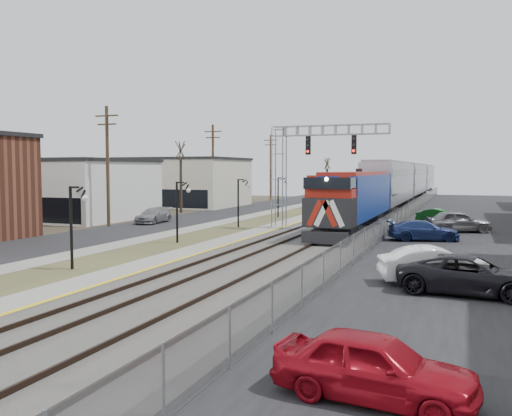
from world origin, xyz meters
The scene contains 24 objects.
ground centered at (0.00, 0.00, 0.00)m, with size 160.00×160.00×0.00m, color #473D2D.
street_west centered at (-11.50, 35.00, 0.02)m, with size 7.00×120.00×0.04m, color black.
sidewalk centered at (-7.00, 35.00, 0.04)m, with size 2.00×120.00×0.08m, color gray.
grass_median centered at (-4.00, 35.00, 0.03)m, with size 4.00×120.00×0.06m, color #484D29.
platform centered at (-1.00, 35.00, 0.12)m, with size 2.00×120.00×0.24m, color gray.
ballast_bed centered at (4.00, 35.00, 0.10)m, with size 8.00×120.00×0.20m, color #595651.
parking_lot centered at (16.00, 35.00, 0.02)m, with size 16.00×120.00×0.04m, color black.
platform_edge centered at (-0.12, 35.00, 0.24)m, with size 0.24×120.00×0.01m, color gold.
track_near centered at (2.00, 35.00, 0.28)m, with size 1.58×120.00×0.15m.
track_far centered at (5.50, 35.00, 0.28)m, with size 1.58×120.00×0.15m.
train centered at (5.50, 63.40, 2.92)m, with size 3.00×85.85×5.33m.
signal_gantry centered at (1.22, 27.99, 5.59)m, with size 9.00×1.07×8.15m.
lampposts centered at (-4.00, 18.29, 2.00)m, with size 0.14×62.14×4.00m.
utility_poles centered at (-14.50, 25.00, 5.00)m, with size 0.28×80.28×10.00m.
fence centered at (8.20, 35.00, 0.80)m, with size 0.04×120.00×1.60m, color gray.
buildings_west centered at (-21.00, 24.21, 3.01)m, with size 14.00×67.00×7.00m.
bare_trees centered at (-12.66, 38.91, 2.70)m, with size 12.30×42.30×5.95m.
car_lot_a centered at (11.66, -1.49, 0.71)m, with size 1.68×4.18×1.42m, color maroon.
car_lot_b centered at (12.26, 10.88, 0.77)m, with size 1.63×4.67×1.54m, color white.
car_lot_c centered at (13.54, 9.38, 0.74)m, with size 2.45×5.32×1.48m, color black.
car_lot_d centered at (10.72, 25.05, 0.68)m, with size 1.90×4.66×1.35m, color navy.
car_lot_e centered at (12.78, 31.05, 0.82)m, with size 1.94×4.83×1.65m, color slate.
car_lot_f centered at (11.25, 37.04, 0.65)m, with size 1.38×3.96×1.30m, color #0D4112.
car_street_b centered at (-12.55, 28.84, 0.66)m, with size 1.86×4.57×1.33m, color gray.
Camera 1 is at (13.34, -12.47, 4.78)m, focal length 38.00 mm.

